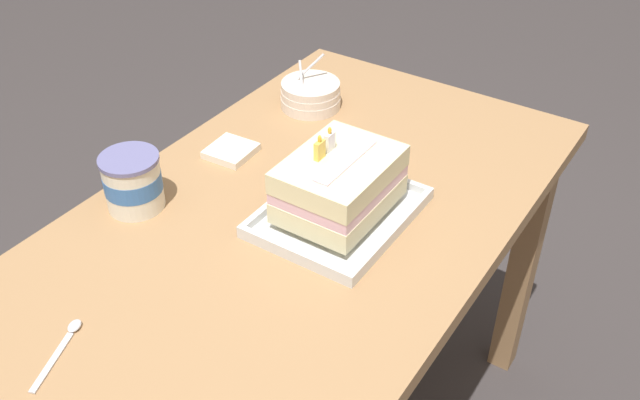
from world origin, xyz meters
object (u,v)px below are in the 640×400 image
at_px(foil_tray, 339,214).
at_px(birthday_cake, 339,183).
at_px(ice_cream_tub, 133,182).
at_px(napkin_pile, 231,151).
at_px(serving_spoon_near_tray, 65,341).
at_px(bowl_stack, 311,95).

relative_size(foil_tray, birthday_cake, 1.37).
bearing_deg(ice_cream_tub, foil_tray, -62.04).
bearing_deg(foil_tray, napkin_pile, 79.21).
distance_m(birthday_cake, napkin_pile, 0.31).
relative_size(ice_cream_tub, serving_spoon_near_tray, 0.81).
bearing_deg(birthday_cake, serving_spoon_near_tray, 159.55).
height_order(ice_cream_tub, serving_spoon_near_tray, ice_cream_tub).
bearing_deg(foil_tray, ice_cream_tub, 117.96).
xyz_separation_m(foil_tray, napkin_pile, (0.06, 0.30, 0.00)).
height_order(foil_tray, bowl_stack, bowl_stack).
distance_m(foil_tray, ice_cream_tub, 0.38).
distance_m(bowl_stack, serving_spoon_near_tray, 0.80).
xyz_separation_m(bowl_stack, ice_cream_tub, (-0.49, 0.06, 0.02)).
relative_size(foil_tray, napkin_pile, 3.09).
distance_m(birthday_cake, serving_spoon_near_tray, 0.52).
bearing_deg(serving_spoon_near_tray, birthday_cake, -20.45).
bearing_deg(ice_cream_tub, birthday_cake, -62.03).
height_order(foil_tray, ice_cream_tub, ice_cream_tub).
distance_m(foil_tray, napkin_pile, 0.30).
bearing_deg(serving_spoon_near_tray, ice_cream_tub, 27.09).
xyz_separation_m(birthday_cake, ice_cream_tub, (-0.18, 0.33, -0.02)).
bearing_deg(birthday_cake, bowl_stack, 41.04).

